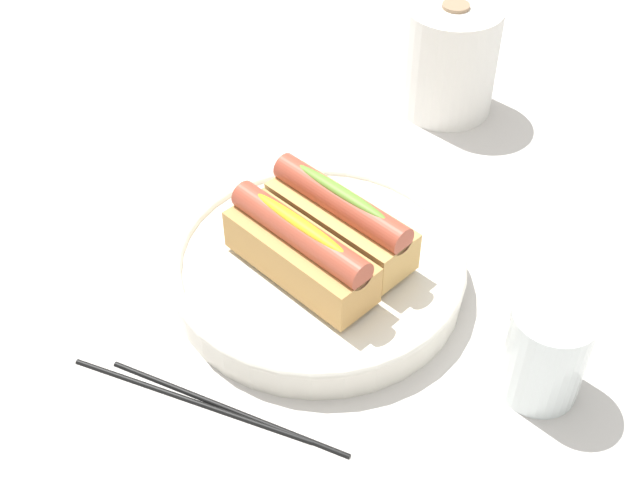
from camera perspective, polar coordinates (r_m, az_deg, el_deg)
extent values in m
plane|color=beige|center=(0.78, -0.36, -3.25)|extent=(2.40, 2.40, 0.00)
cylinder|color=silver|center=(0.77, 0.00, -2.28)|extent=(0.27, 0.27, 0.03)
torus|color=silver|center=(0.76, 0.00, -1.44)|extent=(0.27, 0.27, 0.01)
cube|color=tan|center=(0.72, -1.47, -1.10)|extent=(0.16, 0.07, 0.04)
cylinder|color=#A84733|center=(0.71, -1.51, 0.52)|extent=(0.15, 0.05, 0.03)
ellipsoid|color=gold|center=(0.70, -1.52, 1.23)|extent=(0.11, 0.03, 0.01)
cube|color=tan|center=(0.75, 1.41, 1.05)|extent=(0.16, 0.07, 0.04)
cylinder|color=#A84733|center=(0.74, 1.45, 2.66)|extent=(0.15, 0.05, 0.03)
ellipsoid|color=olive|center=(0.73, 1.46, 3.37)|extent=(0.11, 0.03, 0.01)
cylinder|color=white|center=(0.69, 15.39, -7.49)|extent=(0.07, 0.07, 0.09)
cylinder|color=silver|center=(0.70, 15.17, -8.25)|extent=(0.06, 0.06, 0.06)
cylinder|color=white|center=(0.99, 8.97, 12.29)|extent=(0.11, 0.11, 0.13)
cylinder|color=#997A5B|center=(0.95, 9.42, 15.74)|extent=(0.03, 0.03, 0.00)
cylinder|color=black|center=(0.69, -6.51, -11.42)|extent=(0.22, 0.05, 0.01)
cylinder|color=black|center=(0.70, -9.06, -10.83)|extent=(0.21, 0.06, 0.01)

